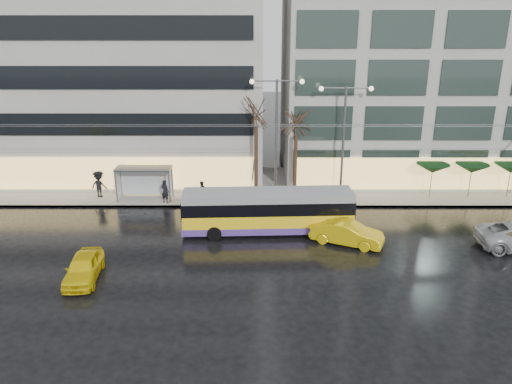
{
  "coord_description": "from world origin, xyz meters",
  "views": [
    {
      "loc": [
        0.55,
        -25.54,
        13.35
      ],
      "look_at": [
        0.5,
        5.0,
        2.64
      ],
      "focal_mm": 35.0,
      "sensor_mm": 36.0,
      "label": 1
    }
  ],
  "objects_px": {
    "trolleybus": "(268,213)",
    "taxi_a": "(84,268)",
    "street_lamp_near": "(276,123)",
    "bus_shelter": "(140,176)"
  },
  "relations": [
    {
      "from": "trolleybus",
      "to": "taxi_a",
      "type": "xyz_separation_m",
      "value": [
        -10.0,
        -6.23,
        -0.69
      ]
    },
    {
      "from": "bus_shelter",
      "to": "taxi_a",
      "type": "distance_m",
      "value": 12.45
    },
    {
      "from": "trolleybus",
      "to": "street_lamp_near",
      "type": "relative_size",
      "value": 1.23
    },
    {
      "from": "trolleybus",
      "to": "bus_shelter",
      "type": "distance_m",
      "value": 11.46
    },
    {
      "from": "trolleybus",
      "to": "street_lamp_near",
      "type": "bearing_deg",
      "value": 83.34
    },
    {
      "from": "bus_shelter",
      "to": "taxi_a",
      "type": "relative_size",
      "value": 1.04
    },
    {
      "from": "trolleybus",
      "to": "taxi_a",
      "type": "bearing_deg",
      "value": -148.08
    },
    {
      "from": "taxi_a",
      "to": "street_lamp_near",
      "type": "bearing_deg",
      "value": 44.51
    },
    {
      "from": "street_lamp_near",
      "to": "taxi_a",
      "type": "height_order",
      "value": "street_lamp_near"
    },
    {
      "from": "bus_shelter",
      "to": "street_lamp_near",
      "type": "bearing_deg",
      "value": 0.63
    }
  ]
}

